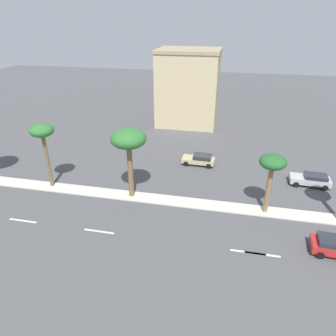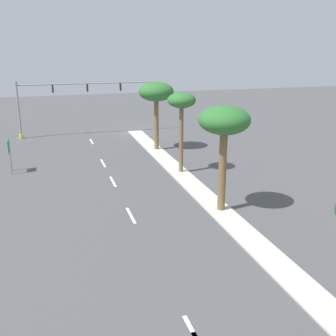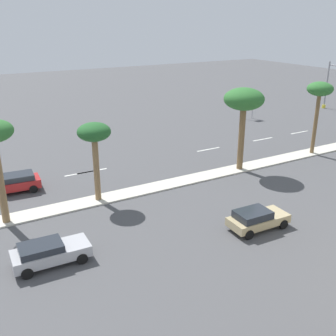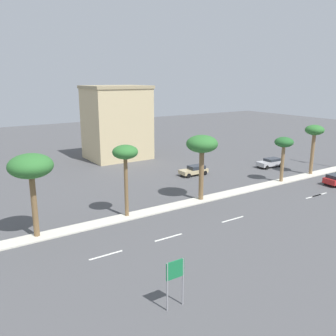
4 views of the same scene
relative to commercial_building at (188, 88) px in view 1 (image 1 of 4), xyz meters
The scene contains 12 objects.
ground_plane 27.18m from the commercial_building, 15.40° to the left, with size 160.00×160.00×0.00m, color #4C4C4F.
median_curb 31.61m from the commercial_building, 34.63° to the left, with size 1.80×95.34×0.12m, color beige.
lane_stripe_center 33.94m from the commercial_building, 18.30° to the right, with size 0.20×2.80×0.01m, color silver.
lane_stripe_far 32.42m from the commercial_building, ahead, with size 0.20×2.80×0.01m, color silver.
lane_stripe_rear 33.77m from the commercial_building, 17.36° to the left, with size 0.20×2.80×0.01m, color silver.
lane_stripe_mid 34.11m from the commercial_building, 19.19° to the left, with size 0.20×2.80×0.01m, color silver.
commercial_building is the anchor object (origin of this frame).
palm_tree_far 27.69m from the commercial_building, 23.95° to the right, with size 2.49×2.49×7.15m.
palm_tree_trailing 25.48m from the commercial_building, ahead, with size 3.49×3.49×7.32m.
palm_tree_center 28.06m from the commercial_building, 24.38° to the left, with size 2.42×2.42×5.94m.
sedan_tan_center 17.68m from the commercial_building, 14.10° to the left, with size 2.00×4.11×1.37m.
sedan_silver_front 26.00m from the commercial_building, 41.60° to the left, with size 2.02×4.30×1.36m.
Camera 1 is at (26.40, 37.67, 17.25)m, focal length 33.15 mm.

